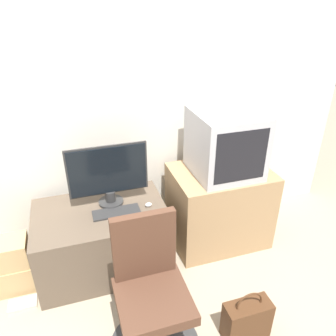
{
  "coord_description": "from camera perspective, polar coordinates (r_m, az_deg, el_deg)",
  "views": [
    {
      "loc": [
        -0.28,
        -1.2,
        1.99
      ],
      "look_at": [
        0.41,
        0.95,
        0.78
      ],
      "focal_mm": 35.0,
      "sensor_mm": 36.0,
      "label": 1
    }
  ],
  "objects": [
    {
      "name": "cardboard_box_lower",
      "position": [
        2.85,
        -25.27,
        -16.45
      ],
      "size": [
        0.31,
        0.24,
        0.22
      ],
      "color": "tan",
      "rests_on": "ground_plane"
    },
    {
      "name": "desk",
      "position": [
        2.71,
        -11.26,
        -11.97
      ],
      "size": [
        1.0,
        0.66,
        0.53
      ],
      "color": "brown",
      "rests_on": "ground_plane"
    },
    {
      "name": "mouse",
      "position": [
        2.54,
        -3.42,
        -6.4
      ],
      "size": [
        0.05,
        0.04,
        0.03
      ],
      "color": "silver",
      "rests_on": "desk"
    },
    {
      "name": "wall_back",
      "position": [
        2.63,
        -11.27,
        12.47
      ],
      "size": [
        4.4,
        0.05,
        2.6
      ],
      "color": "silver",
      "rests_on": "ground_plane"
    },
    {
      "name": "cardboard_box_upper",
      "position": [
        2.71,
        -26.2,
        -13.19
      ],
      "size": [
        0.29,
        0.22,
        0.2
      ],
      "color": "tan",
      "rests_on": "cardboard_box_lower"
    },
    {
      "name": "main_monitor",
      "position": [
        2.5,
        -10.36,
        -1.06
      ],
      "size": [
        0.6,
        0.19,
        0.49
      ],
      "color": "#2D2D2D",
      "rests_on": "desk"
    },
    {
      "name": "book",
      "position": [
        2.76,
        -23.96,
        -20.8
      ],
      "size": [
        0.2,
        0.11,
        0.02
      ],
      "color": "beige",
      "rests_on": "ground_plane"
    },
    {
      "name": "office_chair",
      "position": [
        2.1,
        -2.9,
        -22.33
      ],
      "size": [
        0.57,
        0.57,
        0.91
      ],
      "color": "#333333",
      "rests_on": "ground_plane"
    },
    {
      "name": "handbag",
      "position": [
        2.36,
        13.53,
        -24.27
      ],
      "size": [
        0.3,
        0.13,
        0.38
      ],
      "color": "#4C2D19",
      "rests_on": "ground_plane"
    },
    {
      "name": "side_stand",
      "position": [
        2.91,
        8.81,
        -6.52
      ],
      "size": [
        0.81,
        0.58,
        0.69
      ],
      "color": "#A37F56",
      "rests_on": "ground_plane"
    },
    {
      "name": "crt_tv",
      "position": [
        2.62,
        9.95,
        4.28
      ],
      "size": [
        0.5,
        0.52,
        0.51
      ],
      "color": "#B7B7BC",
      "rests_on": "side_stand"
    },
    {
      "name": "keyboard",
      "position": [
        2.51,
        -8.98,
        -7.6
      ],
      "size": [
        0.35,
        0.13,
        0.01
      ],
      "color": "#2D2D2D",
      "rests_on": "desk"
    }
  ]
}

